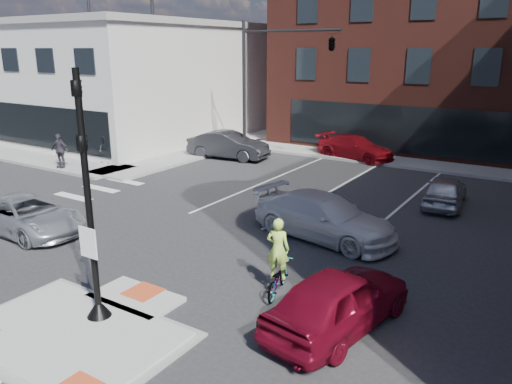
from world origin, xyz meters
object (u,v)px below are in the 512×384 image
Objects in this scene: silver_suv at (27,215)px; pedestrian_b at (60,151)px; cyclist at (278,269)px; bg_car_silver at (445,191)px; red_sedan at (339,300)px; white_pickup at (325,217)px; bg_car_dark at (228,145)px; bg_car_red at (355,148)px; pedestrian_a at (105,149)px.

pedestrian_b is at bearing 47.08° from silver_suv.
pedestrian_b is at bearing -33.24° from cyclist.
cyclist reaches higher than bg_car_silver.
red_sedan is 0.83× the size of white_pickup.
pedestrian_b reaches higher than silver_suv.
red_sedan is 19.62m from bg_car_dark.
bg_car_dark reaches higher than silver_suv.
bg_car_silver is (2.72, 6.20, -0.11)m from white_pickup.
pedestrian_a is at bearing 141.43° from bg_car_red.
white_pickup is at bearing -151.51° from bg_car_red.
bg_car_silver is at bearing -45.81° from silver_suv.
cyclist reaches higher than red_sedan.
pedestrian_a is at bearing 86.07° from white_pickup.
red_sedan is at bearing -89.22° from silver_suv.
bg_car_red is at bearing 26.23° from white_pickup.
red_sedan is at bearing -21.55° from pedestrian_a.
pedestrian_a is at bearing -40.71° from cyclist.
cyclist reaches higher than bg_car_red.
bg_car_silver is 0.80× the size of bg_car_red.
pedestrian_a is at bearing -16.20° from red_sedan.
pedestrian_a is (-11.22, -9.50, 0.27)m from bg_car_red.
bg_car_dark is at bearing -17.91° from bg_car_silver.
bg_car_dark is 3.03× the size of pedestrian_a.
red_sedan is 1.15× the size of bg_car_silver.
bg_car_red is 2.95× the size of pedestrian_a.
silver_suv is 2.21× the size of cyclist.
silver_suv is at bearing -54.78° from pedestrian_b.
pedestrian_a is 0.86× the size of pedestrian_b.
white_pickup is 1.38× the size of bg_car_silver.
bg_car_red is at bearing -88.91° from cyclist.
bg_car_dark reaches higher than white_pickup.
cyclist is (11.35, -13.49, -0.09)m from bg_car_dark.
white_pickup is 4.57m from cyclist.
silver_suv is 2.53× the size of pedestrian_b.
cyclist is (-2.13, 0.77, -0.03)m from red_sedan.
pedestrian_b reaches higher than bg_car_red.
pedestrian_b is at bearing 93.82° from white_pickup.
white_pickup is at bearing -52.06° from red_sedan.
pedestrian_a reaches higher than bg_car_silver.
bg_car_dark reaches higher than bg_car_red.
red_sedan is 0.90× the size of bg_car_dark.
silver_suv is at bearing 10.01° from red_sedan.
pedestrian_a is (-15.98, 7.99, 0.24)m from cyclist.
red_sedan is 2.34× the size of pedestrian_b.
cyclist is at bearing -10.20° from red_sedan.
white_pickup is 2.45× the size of cyclist.
silver_suv is at bearing 177.75° from bg_car_dark.
red_sedan is at bearing -142.76° from white_pickup.
bg_car_silver is 1.78× the size of cyclist.
silver_suv is 10.08m from cyclist.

